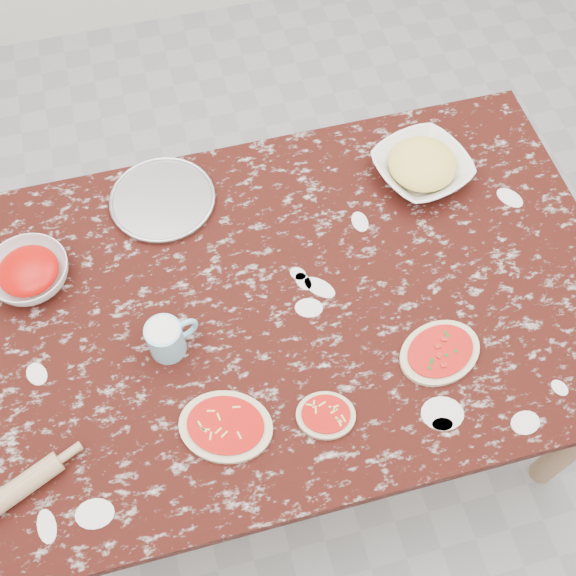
# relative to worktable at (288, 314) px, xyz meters

# --- Properties ---
(ground) EXTENTS (4.00, 4.00, 0.00)m
(ground) POSITION_rel_worktable_xyz_m (0.00, 0.00, -0.67)
(ground) COLOR gray
(worktable) EXTENTS (1.60, 1.00, 0.75)m
(worktable) POSITION_rel_worktable_xyz_m (0.00, 0.00, 0.00)
(worktable) COLOR black
(worktable) RESTS_ON ground
(pizza_tray) EXTENTS (0.34, 0.34, 0.01)m
(pizza_tray) POSITION_rel_worktable_xyz_m (-0.24, 0.36, 0.09)
(pizza_tray) COLOR #B2B2B7
(pizza_tray) RESTS_ON worktable
(sauce_bowl) EXTENTS (0.19, 0.19, 0.06)m
(sauce_bowl) POSITION_rel_worktable_xyz_m (-0.59, 0.21, 0.11)
(sauce_bowl) COLOR white
(sauce_bowl) RESTS_ON worktable
(cheese_bowl) EXTENTS (0.30, 0.30, 0.06)m
(cheese_bowl) POSITION_rel_worktable_xyz_m (0.44, 0.27, 0.11)
(cheese_bowl) COLOR white
(cheese_bowl) RESTS_ON worktable
(flour_mug) EXTENTS (0.12, 0.08, 0.10)m
(flour_mug) POSITION_rel_worktable_xyz_m (-0.30, -0.06, 0.13)
(flour_mug) COLOR #86C7E9
(flour_mug) RESTS_ON worktable
(pizza_left) EXTENTS (0.25, 0.23, 0.02)m
(pizza_left) POSITION_rel_worktable_xyz_m (-0.21, -0.28, 0.09)
(pizza_left) COLOR beige
(pizza_left) RESTS_ON worktable
(pizza_mid) EXTENTS (0.16, 0.14, 0.02)m
(pizza_mid) POSITION_rel_worktable_xyz_m (0.00, -0.31, 0.09)
(pizza_mid) COLOR beige
(pizza_mid) RESTS_ON worktable
(pizza_right) EXTENTS (0.23, 0.20, 0.02)m
(pizza_right) POSITION_rel_worktable_xyz_m (0.30, -0.23, 0.09)
(pizza_right) COLOR beige
(pizza_right) RESTS_ON worktable
(rolling_pin) EXTENTS (0.23, 0.13, 0.05)m
(rolling_pin) POSITION_rel_worktable_xyz_m (-0.67, -0.31, 0.11)
(rolling_pin) COLOR tan
(rolling_pin) RESTS_ON worktable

